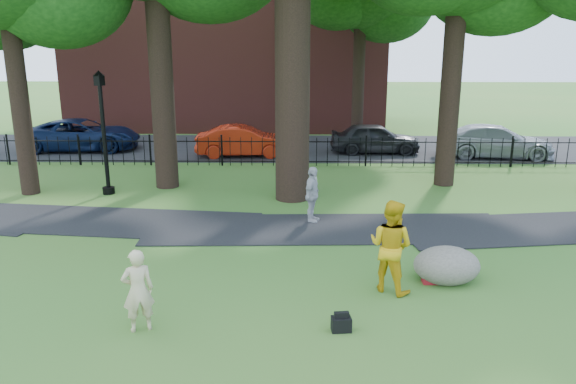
{
  "coord_description": "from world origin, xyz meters",
  "views": [
    {
      "loc": [
        0.22,
        -10.93,
        5.12
      ],
      "look_at": [
        -0.04,
        2.0,
        1.59
      ],
      "focal_mm": 35.0,
      "sensor_mm": 36.0,
      "label": 1
    }
  ],
  "objects_px": {
    "woman": "(138,290)",
    "lamppost": "(104,135)",
    "red_sedan": "(243,141)",
    "boulder": "(447,263)",
    "man": "(391,246)"
  },
  "relations": [
    {
      "from": "woman",
      "to": "lamppost",
      "type": "relative_size",
      "value": 0.38
    },
    {
      "from": "lamppost",
      "to": "red_sedan",
      "type": "height_order",
      "value": "lamppost"
    },
    {
      "from": "boulder",
      "to": "red_sedan",
      "type": "distance_m",
      "value": 14.6
    },
    {
      "from": "lamppost",
      "to": "red_sedan",
      "type": "xyz_separation_m",
      "value": [
        4.01,
        6.42,
        -1.34
      ]
    },
    {
      "from": "woman",
      "to": "man",
      "type": "bearing_deg",
      "value": 177.25
    },
    {
      "from": "woman",
      "to": "boulder",
      "type": "bearing_deg",
      "value": 177.19
    },
    {
      "from": "woman",
      "to": "man",
      "type": "xyz_separation_m",
      "value": [
        4.78,
        1.78,
        0.21
      ]
    },
    {
      "from": "boulder",
      "to": "lamppost",
      "type": "xyz_separation_m",
      "value": [
        -9.75,
        7.01,
        1.61
      ]
    },
    {
      "from": "man",
      "to": "woman",
      "type": "bearing_deg",
      "value": 56.17
    },
    {
      "from": "man",
      "to": "lamppost",
      "type": "height_order",
      "value": "lamppost"
    },
    {
      "from": "woman",
      "to": "boulder",
      "type": "height_order",
      "value": "woman"
    },
    {
      "from": "woman",
      "to": "man",
      "type": "distance_m",
      "value": 5.11
    },
    {
      "from": "woman",
      "to": "red_sedan",
      "type": "bearing_deg",
      "value": -114.53
    },
    {
      "from": "man",
      "to": "red_sedan",
      "type": "bearing_deg",
      "value": -36.66
    },
    {
      "from": "woman",
      "to": "red_sedan",
      "type": "relative_size",
      "value": 0.37
    }
  ]
}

